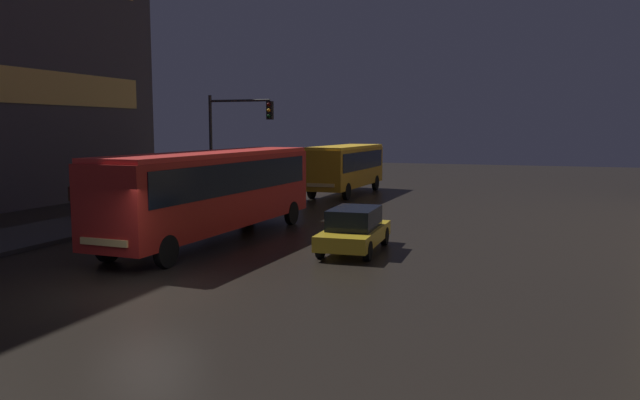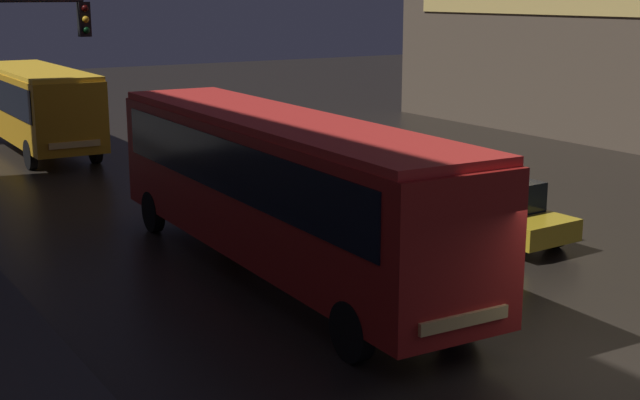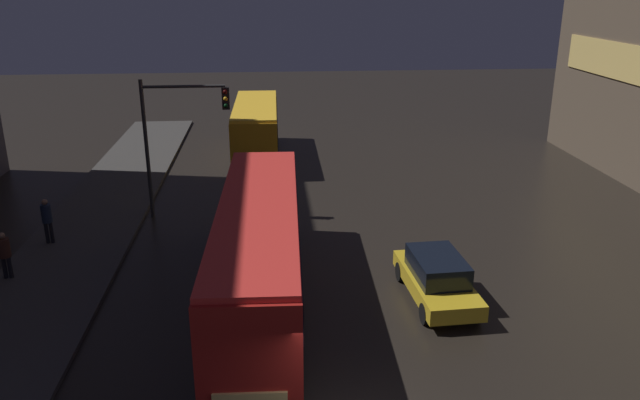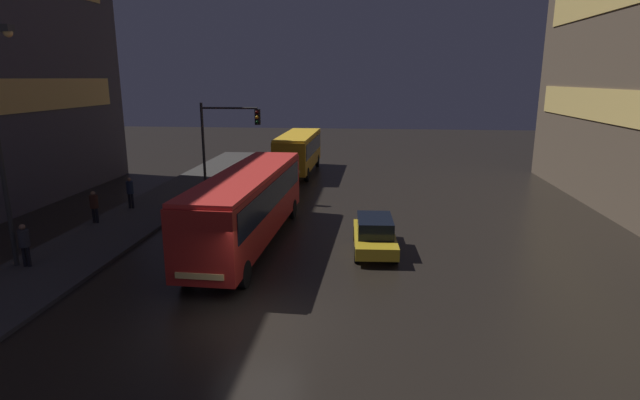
% 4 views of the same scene
% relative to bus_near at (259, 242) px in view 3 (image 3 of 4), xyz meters
% --- Properties ---
extents(sidewalk_left, '(4.00, 48.00, 0.15)m').
position_rel_bus_near_xyz_m(sidewalk_left, '(-6.99, 2.85, -1.97)').
color(sidewalk_left, '#3D3A38').
rests_on(sidewalk_left, ground).
extents(bus_near, '(2.79, 12.09, 3.31)m').
position_rel_bus_near_xyz_m(bus_near, '(0.00, 0.00, 0.00)').
color(bus_near, '#AD1E19').
rests_on(bus_near, ground).
extents(bus_far, '(2.56, 9.15, 3.07)m').
position_rel_bus_near_xyz_m(bus_far, '(-0.30, 17.30, -0.15)').
color(bus_far, orange).
rests_on(bus_far, ground).
extents(car_taxi, '(1.94, 4.32, 1.49)m').
position_rel_bus_near_xyz_m(car_taxi, '(5.53, -0.25, -1.29)').
color(car_taxi, gold).
rests_on(car_taxi, ground).
extents(pedestrian_mid, '(0.53, 0.53, 1.63)m').
position_rel_bus_near_xyz_m(pedestrian_mid, '(-8.44, 2.14, -0.92)').
color(pedestrian_mid, black).
rests_on(pedestrian_mid, sidewalk_left).
extents(pedestrian_far, '(0.41, 0.41, 1.75)m').
position_rel_bus_near_xyz_m(pedestrian_far, '(-8.00, 5.07, -0.85)').
color(pedestrian_far, black).
rests_on(pedestrian_far, sidewalk_left).
extents(traffic_light_main, '(3.57, 0.35, 5.84)m').
position_rel_bus_near_xyz_m(traffic_light_main, '(-3.39, 7.97, 1.95)').
color(traffic_light_main, '#2D2D2D').
rests_on(traffic_light_main, ground).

